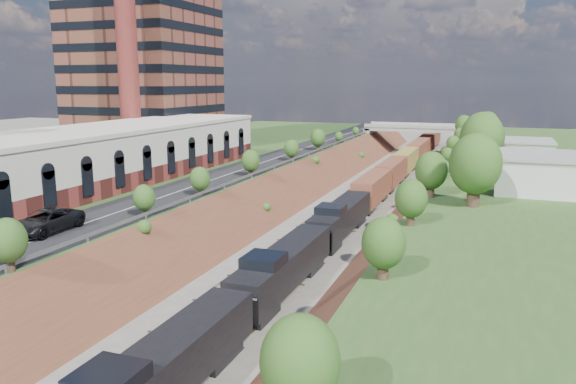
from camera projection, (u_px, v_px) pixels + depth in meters
name	position (u px, v px, depth m)	size (l,w,h in m)	color
platform_left	(163.00, 174.00, 93.78)	(44.00, 180.00, 5.00)	#2F5623
embankment_left	(286.00, 198.00, 86.77)	(7.07, 180.00, 7.07)	brown
embankment_right	(432.00, 209.00, 79.27)	(7.07, 180.00, 7.07)	brown
rail_left_track	(339.00, 201.00, 83.89)	(1.58, 180.00, 0.18)	gray
rail_right_track	(373.00, 204.00, 82.11)	(1.58, 180.00, 0.18)	gray
road	(259.00, 164.00, 87.32)	(8.00, 180.00, 0.10)	black
guardrail	(284.00, 162.00, 85.65)	(0.10, 171.00, 0.70)	#99999E
commercial_building	(99.00, 156.00, 70.67)	(14.30, 62.30, 7.00)	maroon
smokestack	(126.00, 33.00, 86.77)	(3.20, 3.20, 40.00)	maroon
overpass	(415.00, 134.00, 139.11)	(24.50, 8.30, 7.40)	gray
white_building_near	(536.00, 173.00, 66.29)	(9.00, 12.00, 4.00)	silver
white_building_far	(524.00, 153.00, 86.74)	(8.00, 10.00, 3.60)	silver
tree_right_large	(475.00, 164.00, 57.01)	(5.25, 5.25, 7.61)	#473323
tree_left_crest	(117.00, 206.00, 48.88)	(2.45, 2.45, 3.55)	#473323
freight_train	(391.00, 173.00, 94.17)	(2.96, 150.86, 4.55)	black
suv	(46.00, 221.00, 47.42)	(3.21, 6.95, 1.93)	black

